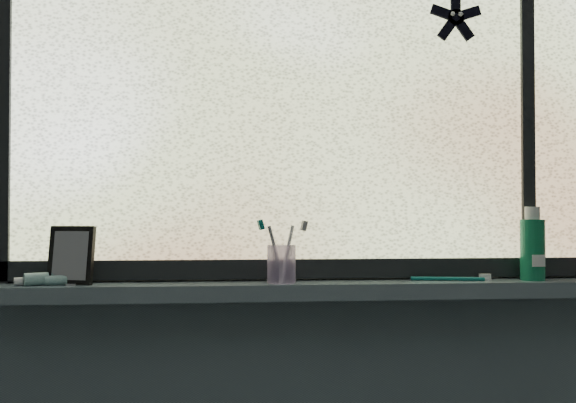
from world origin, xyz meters
The scene contains 12 objects.
wall_back centered at (0.00, 1.30, 1.25)m, with size 3.00×0.01×2.50m, color #9EA3A8.
windowsill centered at (0.00, 1.23, 1.00)m, with size 1.62×0.14×0.04m, color slate.
window_pane centered at (0.00, 1.28, 1.53)m, with size 1.50×0.01×1.00m, color silver.
frame_bottom centered at (0.00, 1.28, 1.05)m, with size 1.60×0.03×0.05m, color black.
frame_left centered at (-0.78, 1.28, 1.53)m, with size 0.05×0.03×1.10m, color black.
frame_mullion centered at (0.60, 1.28, 1.53)m, with size 0.04×0.03×1.00m, color black.
starfish_sticker centered at (0.40, 1.27, 1.72)m, with size 0.15×0.02×0.15m, color black, non-canonical shape.
vanity_mirror centered at (-0.59, 1.23, 1.09)m, with size 0.11×0.06×0.14m, color black.
toothpaste_tube centered at (-0.65, 1.21, 1.04)m, with size 0.17×0.04×0.03m, color silver, non-canonical shape.
toothbrush_cup centered at (-0.07, 1.21, 1.07)m, with size 0.07×0.07×0.09m, color #B9A1D6.
toothbrush_lying centered at (0.36, 1.23, 1.03)m, with size 0.23×0.02×0.02m, color #0B6A65, non-canonical shape.
mouthwash_bottle centered at (0.58, 1.22, 1.12)m, with size 0.06×0.06×0.16m, color #21AD77.
Camera 1 is at (-0.21, -0.39, 1.19)m, focal length 40.00 mm.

